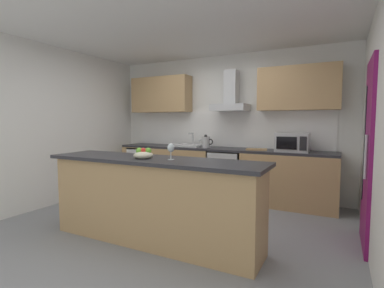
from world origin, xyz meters
name	(u,v)px	position (x,y,z in m)	size (l,w,h in m)	color
ground	(174,225)	(0.00, 0.00, -0.01)	(5.48, 4.75, 0.02)	gray
ceiling	(173,25)	(0.00, 0.00, 2.61)	(5.48, 4.75, 0.02)	white
wall_back	(226,125)	(0.00, 1.93, 1.30)	(5.48, 0.12, 2.60)	white
wall_left	(56,126)	(-2.30, 0.00, 1.30)	(0.12, 4.75, 2.60)	white
wall_right	(382,130)	(2.30, 0.00, 1.30)	(0.12, 4.75, 2.60)	white
backsplash_tile	(225,129)	(0.00, 1.86, 1.23)	(3.81, 0.02, 0.66)	white
counter_back	(218,173)	(0.00, 1.55, 0.45)	(3.94, 0.60, 0.90)	tan
counter_island	(153,200)	(0.08, -0.60, 0.49)	(2.60, 0.64, 0.97)	tan
upper_cabinets	(222,92)	(0.00, 1.70, 1.91)	(3.89, 0.32, 0.70)	tan
side_door	(368,154)	(2.22, 0.40, 1.03)	(0.08, 0.85, 2.05)	#7A1456
oven	(228,173)	(0.19, 1.53, 0.46)	(0.60, 0.62, 0.80)	slate
refrigerator	(147,168)	(-1.57, 1.53, 0.43)	(0.58, 0.60, 0.85)	white
microwave	(292,142)	(1.28, 1.50, 1.05)	(0.50, 0.38, 0.30)	#B7BABC
sink	(190,145)	(-0.57, 1.54, 0.93)	(0.50, 0.40, 0.26)	silver
kettle	(206,142)	(-0.22, 1.49, 1.01)	(0.29, 0.15, 0.24)	#B7BABC
range_hood	(231,98)	(0.19, 1.66, 1.79)	(0.62, 0.45, 0.72)	#B7BABC
wine_glass	(171,148)	(0.32, -0.61, 1.09)	(0.08, 0.08, 0.18)	silver
fruit_bowl	(143,154)	(-0.01, -0.66, 1.01)	(0.22, 0.22, 0.13)	beige
chopping_board	(257,149)	(0.71, 1.50, 0.91)	(0.34, 0.22, 0.02)	tan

